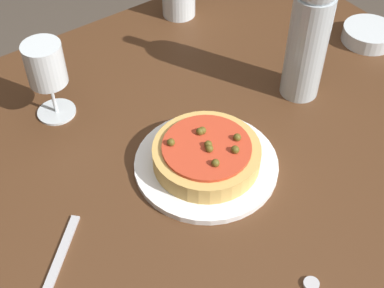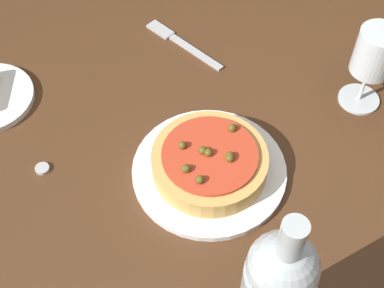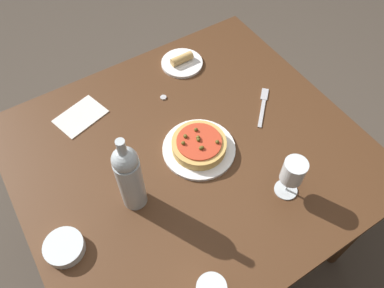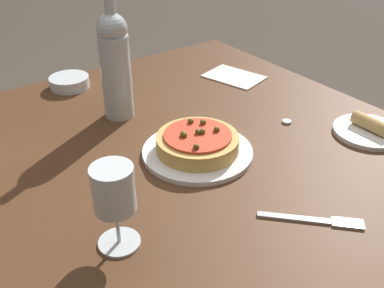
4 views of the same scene
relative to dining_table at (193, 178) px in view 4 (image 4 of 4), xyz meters
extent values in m
cube|color=#4C2D19|center=(0.00, 0.00, 0.07)|extent=(1.17, 1.07, 0.03)
cylinder|color=#4C2D19|center=(0.53, -0.48, -0.31)|extent=(0.06, 0.06, 0.73)
cylinder|color=white|center=(-0.03, 0.01, 0.10)|extent=(0.26, 0.26, 0.01)
cylinder|color=tan|center=(-0.03, 0.01, 0.12)|extent=(0.19, 0.19, 0.04)
cylinder|color=red|center=(-0.03, 0.01, 0.14)|extent=(0.16, 0.16, 0.01)
sphere|color=brown|center=(-0.02, 0.04, 0.15)|extent=(0.01, 0.01, 0.01)
sphere|color=brown|center=(-0.02, 0.04, 0.15)|extent=(0.01, 0.01, 0.01)
sphere|color=brown|center=(0.02, -0.01, 0.15)|extent=(0.01, 0.01, 0.01)
sphere|color=brown|center=(0.00, -0.03, 0.15)|extent=(0.01, 0.01, 0.01)
sphere|color=brown|center=(-0.05, -0.03, 0.15)|extent=(0.01, 0.01, 0.01)
sphere|color=brown|center=(0.00, -0.03, 0.15)|extent=(0.01, 0.01, 0.01)
sphere|color=brown|center=(-0.03, 0.00, 0.15)|extent=(0.01, 0.01, 0.01)
sphere|color=brown|center=(-0.03, 0.01, 0.15)|extent=(0.01, 0.01, 0.01)
sphere|color=brown|center=(-0.08, 0.05, 0.15)|extent=(0.01, 0.01, 0.01)
cylinder|color=silver|center=(-0.18, 0.30, 0.09)|extent=(0.08, 0.08, 0.00)
cylinder|color=silver|center=(-0.18, 0.30, 0.13)|extent=(0.01, 0.01, 0.07)
cylinder|color=silver|center=(-0.18, 0.30, 0.21)|extent=(0.07, 0.07, 0.08)
cylinder|color=#B2BCC1|center=(0.25, 0.06, 0.20)|extent=(0.08, 0.08, 0.22)
sphere|color=#B2BCC1|center=(0.25, 0.06, 0.33)|extent=(0.08, 0.08, 0.08)
cylinder|color=#B2BCC1|center=(0.25, 0.06, 0.38)|extent=(0.03, 0.03, 0.07)
cylinder|color=silver|center=(0.50, 0.10, 0.11)|extent=(0.12, 0.12, 0.03)
cube|color=#B7B7BC|center=(-0.32, 0.00, 0.09)|extent=(0.11, 0.11, 0.00)
cube|color=#B7B7BC|center=(-0.39, -0.07, 0.09)|extent=(0.06, 0.06, 0.00)
cylinder|color=white|center=(-0.21, -0.39, 0.10)|extent=(0.17, 0.17, 0.01)
cylinder|color=tan|center=(-0.21, -0.39, 0.12)|extent=(0.09, 0.03, 0.03)
cube|color=silver|center=(0.26, -0.35, 0.09)|extent=(0.20, 0.17, 0.00)
cylinder|color=#B7B7BC|center=(-0.05, -0.27, 0.09)|extent=(0.02, 0.02, 0.01)
camera|label=1|loc=(-0.42, -0.48, 0.81)|focal=50.00mm
camera|label=2|loc=(0.47, -0.03, 0.83)|focal=50.00mm
camera|label=3|loc=(0.38, 0.62, 1.18)|focal=35.00mm
camera|label=4|loc=(-0.73, 0.54, 0.66)|focal=42.00mm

